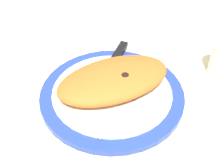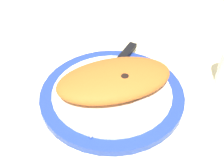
# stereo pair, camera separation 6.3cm
# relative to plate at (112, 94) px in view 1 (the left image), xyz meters

# --- Properties ---
(ground_plane) EXTENTS (1.50, 1.50, 0.03)m
(ground_plane) POSITION_rel_plate_xyz_m (0.00, 0.00, -0.02)
(ground_plane) COLOR beige
(plate) EXTENTS (0.33, 0.33, 0.02)m
(plate) POSITION_rel_plate_xyz_m (0.00, 0.00, 0.00)
(plate) COLOR #233D99
(plate) RESTS_ON ground_plane
(calzone) EXTENTS (0.28, 0.18, 0.05)m
(calzone) POSITION_rel_plate_xyz_m (0.01, 0.01, 0.04)
(calzone) COLOR #C16023
(calzone) RESTS_ON plate
(fork) EXTENTS (0.16, 0.06, 0.00)m
(fork) POSITION_rel_plate_xyz_m (-0.00, -0.08, 0.01)
(fork) COLOR silver
(fork) RESTS_ON plate
(knife) EXTENTS (0.20, 0.16, 0.01)m
(knife) POSITION_rel_plate_xyz_m (0.06, 0.09, 0.01)
(knife) COLOR silver
(knife) RESTS_ON plate
(water_glass) EXTENTS (0.06, 0.06, 0.08)m
(water_glass) POSITION_rel_plate_xyz_m (0.28, -0.07, 0.03)
(water_glass) COLOR silver
(water_glass) RESTS_ON ground_plane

